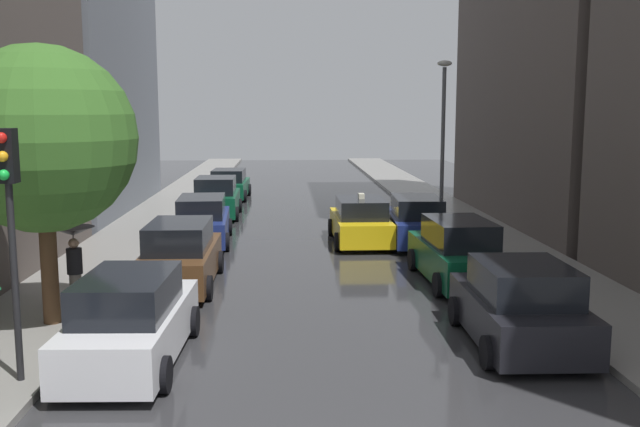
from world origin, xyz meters
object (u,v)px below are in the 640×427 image
object	(u,v)px
parked_car_left_third	(202,222)
parked_car_right_third	(416,222)
parked_car_right_nearest	(520,307)
parked_car_left_second	(181,256)
parked_car_right_second	(457,253)
pedestrian_near_tree	(74,249)
street_tree_left	(42,139)
parked_car_left_nearest	(131,321)
parked_car_left_fifth	(229,185)
parked_car_left_fourth	(216,198)
traffic_light_left_corner	(9,199)
lamp_post_right	(443,129)
taxi_midroad	(361,222)

from	to	relation	value
parked_car_left_third	parked_car_right_third	xyz separation A→B (m)	(7.59, -0.39, -0.00)
parked_car_right_nearest	parked_car_left_second	bearing A→B (deg)	56.21
parked_car_right_second	parked_car_right_third	distance (m)	5.76
parked_car_left_second	pedestrian_near_tree	world-z (taller)	pedestrian_near_tree
parked_car_left_third	street_tree_left	xyz separation A→B (m)	(-2.13, -9.90, 3.33)
pedestrian_near_tree	parked_car_right_nearest	bearing A→B (deg)	-77.93
parked_car_left_nearest	pedestrian_near_tree	bearing A→B (deg)	32.05
parked_car_left_fifth	parked_car_right_second	size ratio (longest dim) A/B	0.92
parked_car_left_fourth	parked_car_right_second	distance (m)	14.68
parked_car_left_second	pedestrian_near_tree	distance (m)	3.20
parked_car_left_third	parked_car_left_fourth	distance (m)	6.30
parked_car_left_third	traffic_light_left_corner	distance (m)	13.58
parked_car_left_nearest	parked_car_left_fifth	xyz separation A→B (m)	(-0.08, 24.80, -0.06)
parked_car_left_nearest	parked_car_left_fifth	size ratio (longest dim) A/B	1.08
parked_car_right_second	parked_car_right_third	size ratio (longest dim) A/B	0.99
parked_car_right_third	traffic_light_left_corner	xyz separation A→B (m)	(-9.19, -12.87, 2.49)
parked_car_right_nearest	parked_car_left_third	bearing A→B (deg)	34.76
parked_car_left_fifth	parked_car_right_second	bearing A→B (deg)	-156.10
parked_car_left_second	traffic_light_left_corner	bearing A→B (deg)	166.35
parked_car_left_nearest	parked_car_left_fourth	xyz separation A→B (m)	(-0.16, 18.37, 0.02)
parked_car_left_fifth	parked_car_left_third	bearing A→B (deg)	-178.18
parked_car_left_nearest	parked_car_left_third	bearing A→B (deg)	2.27
parked_car_left_second	parked_car_left_fourth	size ratio (longest dim) A/B	1.11
parked_car_right_third	traffic_light_left_corner	bearing A→B (deg)	147.08
traffic_light_left_corner	street_tree_left	bearing A→B (deg)	98.96
lamp_post_right	parked_car_left_fifth	bearing A→B (deg)	136.45
lamp_post_right	parked_car_right_nearest	bearing A→B (deg)	-96.46
traffic_light_left_corner	parked_car_left_third	bearing A→B (deg)	83.13
parked_car_left_third	lamp_post_right	xyz separation A→B (m)	(9.40, 3.76, 3.15)
parked_car_left_third	lamp_post_right	world-z (taller)	lamp_post_right
parked_car_left_fourth	parked_car_left_fifth	distance (m)	6.43
parked_car_left_second	parked_car_left_third	world-z (taller)	parked_car_left_second
parked_car_left_second	lamp_post_right	world-z (taller)	lamp_post_right
parked_car_left_fifth	parked_car_right_nearest	xyz separation A→B (m)	(7.71, -24.18, 0.06)
parked_car_left_second	parked_car_right_third	xyz separation A→B (m)	(7.46, 5.83, -0.04)
parked_car_left_nearest	parked_car_right_nearest	bearing A→B (deg)	-83.37
parked_car_left_fifth	parked_car_left_nearest	bearing A→B (deg)	-178.13
parked_car_left_nearest	parked_car_left_fifth	world-z (taller)	parked_car_left_nearest
traffic_light_left_corner	lamp_post_right	bearing A→B (deg)	57.12
parked_car_left_third	parked_car_left_nearest	bearing A→B (deg)	177.62
pedestrian_near_tree	traffic_light_left_corner	xyz separation A→B (m)	(0.40, -4.74, 1.77)
parked_car_left_fourth	pedestrian_near_tree	xyz separation A→B (m)	(-1.90, -14.82, 0.69)
parked_car_left_nearest	parked_car_left_fifth	bearing A→B (deg)	2.22
parked_car_left_fifth	lamp_post_right	world-z (taller)	lamp_post_right
parked_car_left_third	taxi_midroad	bearing A→B (deg)	-94.36
parked_car_left_second	parked_car_left_fourth	world-z (taller)	parked_car_left_fourth
parked_car_left_nearest	parked_car_right_third	size ratio (longest dim) A/B	0.99
parked_car_left_second	traffic_light_left_corner	xyz separation A→B (m)	(-1.73, -7.03, 2.46)
lamp_post_right	parked_car_left_nearest	bearing A→B (deg)	-120.57
taxi_midroad	traffic_light_left_corner	world-z (taller)	traffic_light_left_corner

